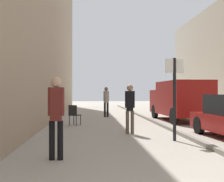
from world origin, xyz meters
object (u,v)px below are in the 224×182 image
Objects in this scene: street_sign_post at (175,92)px; cafe_chair_near_window at (74,114)px; pedestrian_far_crossing at (56,112)px; pedestrian_mid_block at (130,105)px; pedestrian_main_foreground at (106,100)px; delivery_van at (179,99)px.

street_sign_post reaches higher than cafe_chair_near_window.
pedestrian_mid_block is at bearing -114.15° from pedestrian_far_crossing.
pedestrian_main_foreground is 7.72m from pedestrian_mid_block.
pedestrian_main_foreground is at bearing 141.85° from delivery_van.
pedestrian_far_crossing is (-1.78, -11.77, 0.00)m from pedestrian_main_foreground.
delivery_van is 6.95m from street_sign_post.
pedestrian_main_foreground reaches higher than cafe_chair_near_window.
pedestrian_main_foreground is 0.72× the size of street_sign_post.
pedestrian_mid_block is 4.63m from pedestrian_far_crossing.
cafe_chair_near_window is at bearing -61.50° from street_sign_post.
delivery_van reaches higher than pedestrian_main_foreground.
street_sign_post reaches higher than pedestrian_far_crossing.
pedestrian_main_foreground is 4.69m from delivery_van.
delivery_van is (5.58, 9.02, 0.07)m from pedestrian_far_crossing.
pedestrian_mid_block reaches higher than cafe_chair_near_window.
pedestrian_main_foreground reaches higher than pedestrian_mid_block.
delivery_van is at bearing -115.44° from street_sign_post.
pedestrian_main_foreground is at bearing -87.31° from street_sign_post.
pedestrian_far_crossing is 4.21m from street_sign_post.
pedestrian_far_crossing is at bearing -106.21° from pedestrian_mid_block.
street_sign_post reaches higher than pedestrian_mid_block.
pedestrian_far_crossing is at bearing -60.09° from cafe_chair_near_window.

